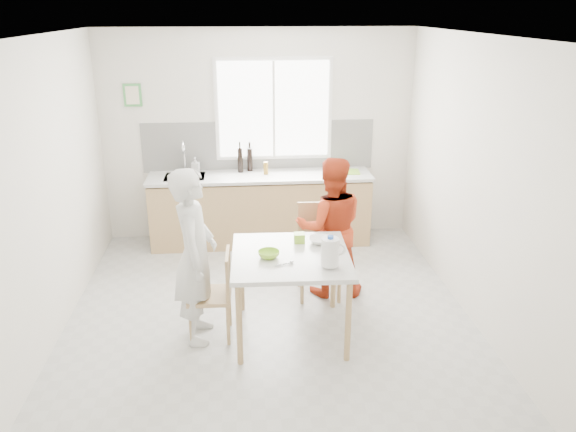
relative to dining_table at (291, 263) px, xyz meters
name	(u,v)px	position (x,y,z in m)	size (l,w,h in m)	color
ground	(270,317)	(-0.18, 0.31, -0.73)	(4.50, 4.50, 0.00)	#B7B7B2
room_shell	(267,158)	(-0.18, 0.31, 0.91)	(4.50, 4.50, 4.50)	silver
window	(274,109)	(0.02, 2.54, 0.97)	(1.50, 0.06, 1.30)	white
backsplash	(259,146)	(-0.18, 2.55, 0.49)	(3.00, 0.02, 0.65)	white
picture_frame	(132,95)	(-1.73, 2.54, 1.17)	(0.22, 0.03, 0.28)	#469B4C
kitchen_counter	(260,212)	(-0.19, 2.26, -0.32)	(2.84, 0.64, 1.37)	tan
dining_table	(291,263)	(0.00, 0.00, 0.00)	(1.09, 1.09, 0.82)	silver
chair_left	(216,291)	(-0.69, 0.02, -0.27)	(0.40, 0.40, 0.85)	tan
chair_far	(319,245)	(0.37, 0.81, -0.19)	(0.47, 0.47, 0.99)	tan
person_white	(195,256)	(-0.86, 0.03, 0.09)	(0.60, 0.39, 1.65)	silver
person_red	(330,227)	(0.49, 0.79, 0.02)	(0.73, 0.57, 1.51)	red
bowl_green	(269,254)	(-0.20, -0.04, 0.12)	(0.19, 0.19, 0.06)	#94D431
bowl_white	(321,240)	(0.31, 0.24, 0.11)	(0.22, 0.22, 0.05)	white
milk_jug	(331,252)	(0.32, -0.29, 0.23)	(0.21, 0.15, 0.27)	white
green_box	(299,238)	(0.11, 0.28, 0.13)	(0.10, 0.10, 0.09)	#90CC2F
spoon	(283,264)	(-0.09, -0.22, 0.09)	(0.01, 0.01, 0.16)	#A5A5AA
cutting_board	(346,172)	(0.93, 2.28, 0.19)	(0.35, 0.25, 0.01)	#85C62D
wine_bottle_a	(240,160)	(-0.43, 2.40, 0.35)	(0.07, 0.07, 0.32)	black
wine_bottle_b	(250,160)	(-0.30, 2.45, 0.34)	(0.07, 0.07, 0.30)	black
jar_amber	(266,168)	(-0.11, 2.27, 0.27)	(0.06, 0.06, 0.16)	olive
soap_bottle	(195,165)	(-1.00, 2.39, 0.29)	(0.09, 0.10, 0.21)	#999999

